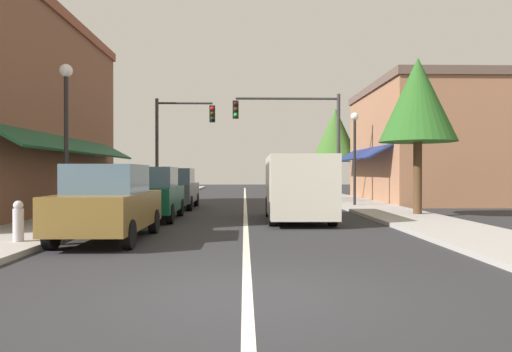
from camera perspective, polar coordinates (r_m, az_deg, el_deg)
name	(u,v)px	position (r m, az deg, el deg)	size (l,w,h in m)	color
ground_plane	(245,204)	(24.35, -1.27, -3.32)	(80.00, 80.00, 0.00)	#28282B
sidewalk_left	(134,203)	(24.95, -14.03, -3.11)	(2.60, 56.00, 0.12)	#A39E99
sidewalk_right	(355,203)	(24.97, 11.47, -3.10)	(2.60, 56.00, 0.12)	#A39E99
lane_center_stripe	(245,204)	(24.35, -1.27, -3.32)	(0.14, 52.00, 0.01)	silver
storefront_left_block	(4,111)	(20.49, -27.39, 6.73)	(5.65, 14.20, 7.72)	brown
storefront_right_block	(420,144)	(28.03, 18.62, 3.61)	(6.76, 10.20, 6.32)	#9E6B4C
parked_car_nearest_left	(108,203)	(11.84, -16.88, -3.03)	(1.80, 4.11, 1.77)	brown
parked_car_second_left	(152,194)	(16.66, -12.09, -2.03)	(1.83, 4.13, 1.77)	#0F4C33
parked_car_third_left	(175,189)	(21.79, -9.43, -1.45)	(1.79, 4.10, 1.77)	#4C5156
van_in_lane	(298,186)	(16.04, 4.90, -1.16)	(2.06, 5.21, 2.12)	beige
traffic_signal_mast_arm	(301,128)	(25.14, 5.31, 5.64)	(5.52, 0.50, 5.63)	#333333
traffic_signal_left_corner	(176,133)	(26.89, -9.30, 4.94)	(3.26, 0.50, 5.61)	#333333
street_lamp_left_near	(66,117)	(14.60, -21.32, 6.40)	(0.36, 0.36, 4.60)	black
street_lamp_right_mid	(355,143)	(22.55, 11.47, 3.85)	(0.36, 0.36, 4.30)	black
tree_right_near	(418,101)	(18.40, 18.40, 8.38)	(2.73, 2.73, 5.67)	#4C331E
tree_right_far	(336,135)	(33.33, 9.29, 4.74)	(3.26, 3.26, 5.92)	#4C331E
fire_hydrant	(18,221)	(11.54, -26.05, -4.78)	(0.22, 0.22, 0.87)	#B2B2B7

